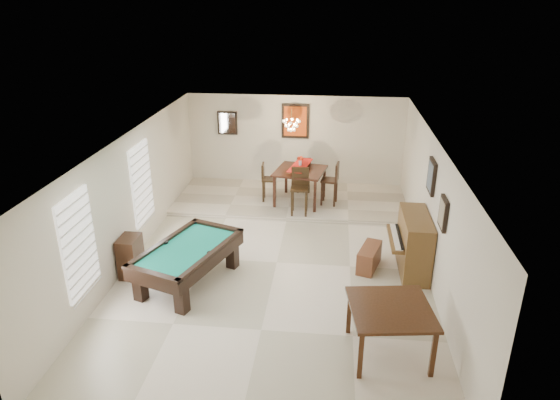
% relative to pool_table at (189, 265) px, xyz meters
% --- Properties ---
extents(ground_plane, '(6.00, 9.00, 0.02)m').
position_rel_pool_table_xyz_m(ground_plane, '(1.58, 0.93, -0.37)').
color(ground_plane, beige).
extents(wall_back, '(6.00, 0.04, 2.60)m').
position_rel_pool_table_xyz_m(wall_back, '(1.58, 5.43, 0.94)').
color(wall_back, silver).
rests_on(wall_back, ground_plane).
extents(wall_front, '(6.00, 0.04, 2.60)m').
position_rel_pool_table_xyz_m(wall_front, '(1.58, -3.57, 0.94)').
color(wall_front, silver).
rests_on(wall_front, ground_plane).
extents(wall_left, '(0.04, 9.00, 2.60)m').
position_rel_pool_table_xyz_m(wall_left, '(-1.42, 0.93, 0.94)').
color(wall_left, silver).
rests_on(wall_left, ground_plane).
extents(wall_right, '(0.04, 9.00, 2.60)m').
position_rel_pool_table_xyz_m(wall_right, '(4.58, 0.93, 0.94)').
color(wall_right, silver).
rests_on(wall_right, ground_plane).
extents(ceiling, '(6.00, 9.00, 0.04)m').
position_rel_pool_table_xyz_m(ceiling, '(1.58, 0.93, 2.24)').
color(ceiling, white).
rests_on(ceiling, wall_back).
extents(dining_step, '(6.00, 2.50, 0.12)m').
position_rel_pool_table_xyz_m(dining_step, '(1.58, 4.18, -0.30)').
color(dining_step, beige).
rests_on(dining_step, ground_plane).
extents(window_left_front, '(0.06, 1.00, 1.70)m').
position_rel_pool_table_xyz_m(window_left_front, '(-1.39, -1.27, 1.04)').
color(window_left_front, white).
rests_on(window_left_front, wall_left).
extents(window_left_rear, '(0.06, 1.00, 1.70)m').
position_rel_pool_table_xyz_m(window_left_rear, '(-1.39, 1.53, 1.04)').
color(window_left_rear, white).
rests_on(window_left_rear, wall_left).
extents(pool_table, '(1.83, 2.44, 0.73)m').
position_rel_pool_table_xyz_m(pool_table, '(0.00, 0.00, 0.00)').
color(pool_table, black).
rests_on(pool_table, ground_plane).
extents(square_table, '(1.35, 1.35, 0.83)m').
position_rel_pool_table_xyz_m(square_table, '(3.60, -1.66, 0.05)').
color(square_table, black).
rests_on(square_table, ground_plane).
extents(upright_piano, '(0.79, 1.41, 1.18)m').
position_rel_pool_table_xyz_m(upright_piano, '(4.17, 0.93, 0.23)').
color(upright_piano, brown).
rests_on(upright_piano, ground_plane).
extents(piano_bench, '(0.55, 0.88, 0.46)m').
position_rel_pool_table_xyz_m(piano_bench, '(3.46, 0.93, -0.13)').
color(piano_bench, brown).
rests_on(piano_bench, ground_plane).
extents(apothecary_chest, '(0.36, 0.54, 0.81)m').
position_rel_pool_table_xyz_m(apothecary_chest, '(-1.20, 0.14, 0.04)').
color(apothecary_chest, black).
rests_on(apothecary_chest, ground_plane).
extents(dining_table, '(1.41, 1.41, 0.99)m').
position_rel_pool_table_xyz_m(dining_table, '(1.83, 3.94, 0.25)').
color(dining_table, black).
rests_on(dining_table, dining_step).
extents(flower_vase, '(0.18, 0.18, 0.25)m').
position_rel_pool_table_xyz_m(flower_vase, '(1.83, 3.94, 0.88)').
color(flower_vase, red).
rests_on(flower_vase, dining_table).
extents(dining_chair_south, '(0.43, 0.43, 1.14)m').
position_rel_pool_table_xyz_m(dining_chair_south, '(1.88, 3.19, 0.33)').
color(dining_chair_south, black).
rests_on(dining_chair_south, dining_step).
extents(dining_chair_north, '(0.40, 0.40, 1.00)m').
position_rel_pool_table_xyz_m(dining_chair_north, '(1.88, 4.73, 0.26)').
color(dining_chair_north, black).
rests_on(dining_chair_north, dining_step).
extents(dining_chair_west, '(0.39, 0.39, 0.99)m').
position_rel_pool_table_xyz_m(dining_chair_west, '(1.04, 3.98, 0.25)').
color(dining_chair_west, black).
rests_on(dining_chair_west, dining_step).
extents(dining_chair_east, '(0.46, 0.46, 1.10)m').
position_rel_pool_table_xyz_m(dining_chair_east, '(2.59, 3.90, 0.31)').
color(dining_chair_east, black).
rests_on(dining_chair_east, dining_step).
extents(chandelier, '(0.44, 0.44, 0.60)m').
position_rel_pool_table_xyz_m(chandelier, '(1.58, 4.13, 1.84)').
color(chandelier, '#FFE5B2').
rests_on(chandelier, ceiling).
extents(back_painting, '(0.75, 0.06, 0.95)m').
position_rel_pool_table_xyz_m(back_painting, '(1.58, 5.39, 1.54)').
color(back_painting, '#D84C14').
rests_on(back_painting, wall_back).
extents(back_mirror, '(0.55, 0.06, 0.65)m').
position_rel_pool_table_xyz_m(back_mirror, '(-0.32, 5.39, 1.44)').
color(back_mirror, white).
rests_on(back_mirror, wall_back).
extents(right_picture_upper, '(0.06, 0.55, 0.65)m').
position_rel_pool_table_xyz_m(right_picture_upper, '(4.54, 1.23, 1.54)').
color(right_picture_upper, slate).
rests_on(right_picture_upper, wall_right).
extents(right_picture_lower, '(0.06, 0.45, 0.55)m').
position_rel_pool_table_xyz_m(right_picture_lower, '(4.54, -0.07, 1.34)').
color(right_picture_lower, gray).
rests_on(right_picture_lower, wall_right).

